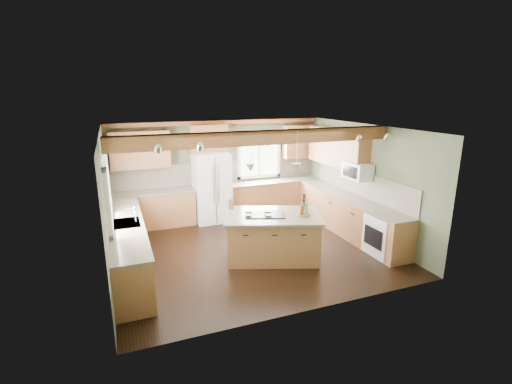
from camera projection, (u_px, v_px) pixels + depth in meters
name	position (u px, v px, depth m)	size (l,w,h in m)	color
floor	(251.00, 249.00, 8.03)	(5.60, 5.60, 0.00)	black
ceiling	(251.00, 128.00, 7.35)	(5.60, 5.60, 0.00)	silver
wall_back	(219.00, 169.00, 9.94)	(5.60, 5.60, 0.00)	#4A5039
wall_left	(107.00, 206.00, 6.71)	(5.00, 5.00, 0.00)	#4A5039
wall_right	(363.00, 180.00, 8.66)	(5.00, 5.00, 0.00)	#4A5039
ceiling_beam	(261.00, 138.00, 6.92)	(5.55, 0.26, 0.26)	brown
soffit_trim	(218.00, 122.00, 9.52)	(5.55, 0.20, 0.10)	brown
backsplash_back	(219.00, 172.00, 9.95)	(5.58, 0.03, 0.58)	brown
backsplash_right	(361.00, 183.00, 8.73)	(0.03, 3.70, 0.58)	brown
base_cab_back_left	(154.00, 210.00, 9.27)	(2.02, 0.60, 0.88)	brown
counter_back_left	(152.00, 192.00, 9.15)	(2.06, 0.64, 0.04)	#4A4436
base_cab_back_right	(274.00, 197.00, 10.41)	(2.62, 0.60, 0.88)	brown
counter_back_right	(274.00, 181.00, 10.29)	(2.66, 0.64, 0.04)	#4A4436
base_cab_left	(128.00, 246.00, 7.08)	(0.60, 3.70, 0.88)	brown
counter_left	(126.00, 224.00, 6.96)	(0.64, 3.74, 0.04)	#4A4436
base_cab_right	(349.00, 216.00, 8.83)	(0.60, 3.70, 0.88)	brown
counter_right	(350.00, 197.00, 8.71)	(0.64, 3.74, 0.04)	#4A4436
upper_cab_back_left	(140.00, 150.00, 8.91)	(1.40, 0.35, 0.90)	brown
upper_cab_over_fridge	(208.00, 138.00, 9.45)	(0.96, 0.35, 0.70)	brown
upper_cab_right	(337.00, 148.00, 9.24)	(0.35, 2.20, 0.90)	brown
upper_cab_back_corner	(299.00, 141.00, 10.41)	(0.90, 0.35, 0.90)	brown
window_left	(106.00, 192.00, 6.69)	(0.04, 1.60, 1.05)	white
window_back	(259.00, 157.00, 10.25)	(1.10, 0.04, 1.00)	white
sink	(126.00, 224.00, 6.96)	(0.50, 0.65, 0.03)	#262628
faucet	(135.00, 215.00, 6.99)	(0.02, 0.02, 0.28)	#B2B2B7
dishwasher	(133.00, 278.00, 5.92)	(0.60, 0.60, 0.84)	white
oven	(385.00, 235.00, 7.66)	(0.60, 0.72, 0.84)	white
microwave	(357.00, 171.00, 8.48)	(0.40, 0.70, 0.38)	white
pendant_left	(250.00, 168.00, 7.16)	(0.18, 0.18, 0.16)	#B2B2B7
pendant_right	(296.00, 168.00, 7.18)	(0.18, 0.18, 0.16)	#B2B2B7
refrigerator	(212.00, 188.00, 9.59)	(0.90, 0.74, 1.80)	white
island	(273.00, 237.00, 7.55)	(1.78, 1.09, 0.88)	brown
island_top	(273.00, 216.00, 7.43)	(1.90, 1.21, 0.04)	#4A4436
cooktop	(265.00, 214.00, 7.42)	(0.77, 0.52, 0.02)	black
knife_block	(231.00, 205.00, 7.76)	(0.11, 0.08, 0.19)	brown
utensil_crock	(304.00, 206.00, 7.72)	(0.11, 0.11, 0.15)	#38302C
bottle_tray	(304.00, 209.00, 7.35)	(0.27, 0.27, 0.25)	brown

